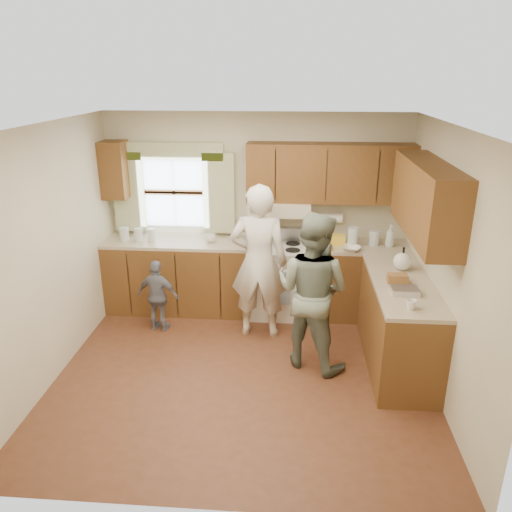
# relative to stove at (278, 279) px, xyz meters

# --- Properties ---
(room) EXTENTS (3.80, 3.80, 3.80)m
(room) POSITION_rel_stove_xyz_m (-0.30, -1.44, 0.78)
(room) COLOR #512D19
(room) RESTS_ON ground
(kitchen_fixtures) EXTENTS (3.80, 2.25, 2.15)m
(kitchen_fixtures) POSITION_rel_stove_xyz_m (0.31, -0.36, 0.37)
(kitchen_fixtures) COLOR #42230E
(kitchen_fixtures) RESTS_ON ground
(stove) EXTENTS (0.76, 0.67, 1.07)m
(stove) POSITION_rel_stove_xyz_m (0.00, 0.00, 0.00)
(stove) COLOR silver
(stove) RESTS_ON ground
(woman_left) EXTENTS (0.69, 0.47, 1.81)m
(woman_left) POSITION_rel_stove_xyz_m (-0.20, -0.59, 0.44)
(woman_left) COLOR silver
(woman_left) RESTS_ON ground
(woman_right) EXTENTS (1.02, 0.95, 1.67)m
(woman_right) POSITION_rel_stove_xyz_m (0.39, -1.18, 0.37)
(woman_right) COLOR #233F2C
(woman_right) RESTS_ON ground
(child) EXTENTS (0.55, 0.32, 0.89)m
(child) POSITION_rel_stove_xyz_m (-1.40, -0.59, -0.02)
(child) COLOR slate
(child) RESTS_ON ground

